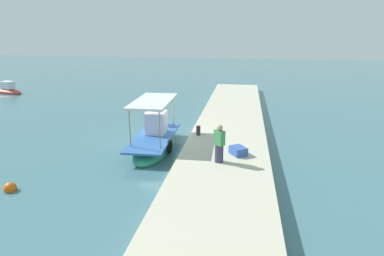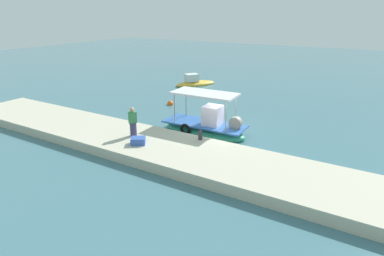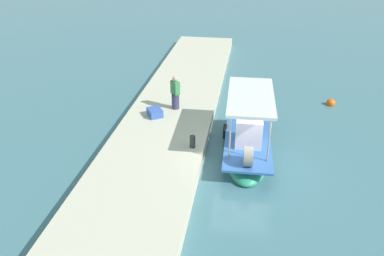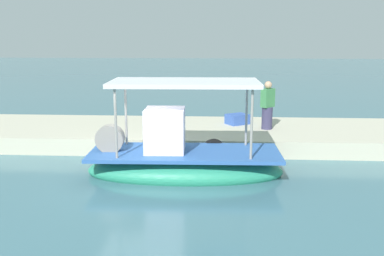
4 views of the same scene
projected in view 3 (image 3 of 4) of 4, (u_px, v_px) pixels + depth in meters
ground_plane at (243, 167)px, 16.00m from camera, size 120.00×120.00×0.00m
dock_quay at (154, 154)px, 16.40m from camera, size 36.00×4.27×0.58m
main_fishing_boat at (247, 143)px, 16.82m from camera, size 5.65×2.22×3.07m
fisherman_near_bollard at (175, 94)px, 19.36m from camera, size 0.55×0.55×1.74m
mooring_bollard at (193, 142)px, 16.19m from camera, size 0.24×0.24×0.54m
cargo_crate at (155, 112)px, 18.86m from camera, size 0.99×0.94×0.38m
marker_buoy at (331, 103)px, 21.44m from camera, size 0.50×0.50×0.50m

